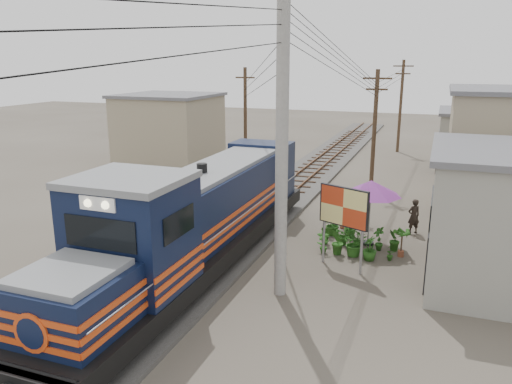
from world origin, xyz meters
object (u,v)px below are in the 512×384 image
at_px(billboard, 344,209).
at_px(vendor, 414,216).
at_px(locomotive, 196,222).
at_px(market_umbrella, 371,188).

distance_m(billboard, vendor, 5.62).
xyz_separation_m(locomotive, market_umbrella, (5.59, 4.77, 0.59)).
xyz_separation_m(market_umbrella, vendor, (1.68, 2.08, -1.64)).
bearing_deg(billboard, market_umbrella, 101.18).
bearing_deg(locomotive, billboard, 21.04).
relative_size(market_umbrella, vendor, 1.74).
relative_size(locomotive, market_umbrella, 6.23).
bearing_deg(market_umbrella, locomotive, -139.50).
distance_m(locomotive, market_umbrella, 7.37).
bearing_deg(vendor, locomotive, 8.29).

